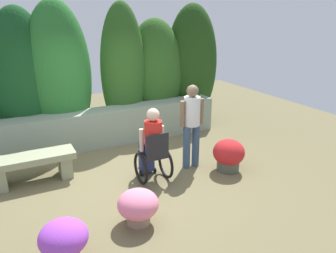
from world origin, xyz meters
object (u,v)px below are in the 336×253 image
at_px(person_in_wheelchair, 152,147).
at_px(flower_pot_red_accent, 64,240).
at_px(person_standing_companion, 192,121).
at_px(flower_pot_terracotta_by_wall, 138,206).
at_px(flower_pot_purple_near, 229,155).
at_px(stone_bench, 33,164).

xyz_separation_m(person_in_wheelchair, flower_pot_red_accent, (-1.78, -1.36, -0.34)).
height_order(person_standing_companion, flower_pot_terracotta_by_wall, person_standing_companion).
bearing_deg(flower_pot_purple_near, flower_pot_terracotta_by_wall, -159.97).
height_order(flower_pot_purple_near, flower_pot_terracotta_by_wall, flower_pot_purple_near).
relative_size(stone_bench, person_in_wheelchair, 1.07).
distance_m(flower_pot_purple_near, flower_pot_terracotta_by_wall, 2.27).
relative_size(stone_bench, person_standing_companion, 0.89).
bearing_deg(stone_bench, flower_pot_purple_near, -11.25).
distance_m(person_standing_companion, flower_pot_red_accent, 3.11).
bearing_deg(flower_pot_purple_near, person_in_wheelchair, 167.60).
bearing_deg(flower_pot_terracotta_by_wall, flower_pot_red_accent, -165.49).
xyz_separation_m(person_in_wheelchair, flower_pot_terracotta_by_wall, (-0.72, -1.09, -0.35)).
bearing_deg(person_in_wheelchair, stone_bench, 148.11).
height_order(stone_bench, flower_pot_terracotta_by_wall, flower_pot_terracotta_by_wall).
xyz_separation_m(person_in_wheelchair, person_standing_companion, (0.87, 0.14, 0.30)).
distance_m(stone_bench, flower_pot_purple_near, 3.50).
distance_m(person_in_wheelchair, flower_pot_terracotta_by_wall, 1.35).
bearing_deg(person_standing_companion, stone_bench, -178.04).
relative_size(stone_bench, flower_pot_red_accent, 2.44).
xyz_separation_m(person_standing_companion, flower_pot_red_accent, (-2.64, -1.50, -0.64)).
bearing_deg(person_standing_companion, flower_pot_purple_near, -22.51).
height_order(person_standing_companion, flower_pot_purple_near, person_standing_companion).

